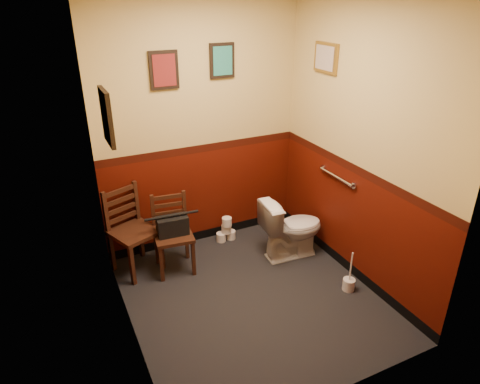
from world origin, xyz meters
name	(u,v)px	position (x,y,z in m)	size (l,w,h in m)	color
floor	(251,298)	(0.00, 0.00, 0.00)	(2.20, 2.40, 0.00)	black
wall_back	(200,127)	(0.00, 1.20, 1.35)	(2.20, 2.70, 0.00)	#460E05
wall_front	(348,233)	(0.00, -1.20, 1.35)	(2.20, 2.70, 0.00)	#460E05
wall_left	(116,190)	(-1.10, 0.00, 1.35)	(2.40, 2.70, 0.00)	#460E05
wall_right	(360,146)	(1.10, 0.00, 1.35)	(2.40, 2.70, 0.00)	#460E05
grab_bar	(336,177)	(1.07, 0.25, 0.95)	(0.05, 0.56, 0.06)	silver
framed_print_back_a	(164,70)	(-0.35, 1.18, 1.95)	(0.28, 0.04, 0.36)	black
framed_print_back_b	(222,61)	(0.25, 1.18, 2.00)	(0.26, 0.04, 0.34)	black
framed_print_left	(107,117)	(-1.08, 0.10, 1.85)	(0.04, 0.30, 0.38)	black
framed_print_right	(326,58)	(1.08, 0.60, 2.05)	(0.04, 0.34, 0.28)	olive
toilet	(292,228)	(0.72, 0.47, 0.33)	(0.38, 0.68, 0.66)	white
toilet_brush	(349,284)	(0.90, -0.30, 0.07)	(0.12, 0.12, 0.42)	silver
chair_left	(132,231)	(-0.86, 0.96, 0.45)	(0.54, 0.54, 0.89)	#3D1E12
chair_right	(173,234)	(-0.50, 0.80, 0.40)	(0.42, 0.42, 0.80)	#3D1E12
handbag	(172,226)	(-0.50, 0.76, 0.52)	(0.32, 0.18, 0.22)	black
tp_stack	(226,231)	(0.21, 1.05, 0.13)	(0.23, 0.14, 0.30)	silver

